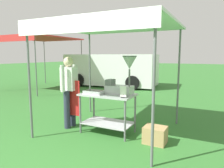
% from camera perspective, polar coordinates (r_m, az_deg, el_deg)
% --- Properties ---
extents(ground_plane, '(70.00, 70.00, 0.00)m').
position_cam_1_polar(ground_plane, '(9.08, 13.37, -2.76)').
color(ground_plane, '#33702D').
extents(stall_canopy, '(2.65, 2.37, 2.28)m').
position_cam_1_polar(stall_canopy, '(4.40, -0.61, 15.03)').
color(stall_canopy, slate).
rests_on(stall_canopy, ground).
extents(donut_cart, '(1.13, 0.65, 0.84)m').
position_cam_1_polar(donut_cart, '(4.41, -1.17, -5.78)').
color(donut_cart, '#B7B7BC').
rests_on(donut_cart, ground).
extents(donut_tray, '(0.41, 0.28, 0.07)m').
position_cam_1_polar(donut_tray, '(4.36, -4.83, -2.44)').
color(donut_tray, '#B7B7BC').
rests_on(donut_tray, donut_cart).
extents(donut_fryer, '(0.64, 0.28, 0.79)m').
position_cam_1_polar(donut_fryer, '(4.24, 2.90, 1.37)').
color(donut_fryer, '#B7B7BC').
rests_on(donut_fryer, donut_cart).
extents(menu_sign, '(0.13, 0.05, 0.22)m').
position_cam_1_polar(menu_sign, '(3.95, 3.09, -2.44)').
color(menu_sign, black).
rests_on(menu_sign, donut_cart).
extents(vendor, '(0.45, 0.53, 1.61)m').
position_cam_1_polar(vendor, '(4.79, -11.61, -1.15)').
color(vendor, '#2D3347').
rests_on(vendor, ground).
extents(supply_crate, '(0.42, 0.35, 0.31)m').
position_cam_1_polar(supply_crate, '(4.10, 11.74, -13.53)').
color(supply_crate, tan).
rests_on(supply_crate, ground).
extents(van_white, '(4.95, 2.39, 1.69)m').
position_cam_1_polar(van_white, '(11.28, -0.30, 3.98)').
color(van_white, white).
rests_on(van_white, ground).
extents(neighbour_tent, '(2.82, 3.36, 2.49)m').
position_cam_1_polar(neighbour_tent, '(10.82, -19.37, 11.54)').
color(neighbour_tent, slate).
rests_on(neighbour_tent, ground).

